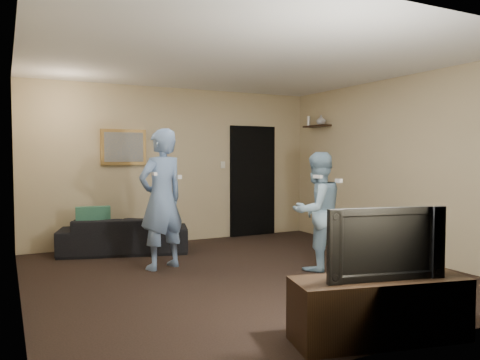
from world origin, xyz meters
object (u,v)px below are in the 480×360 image
wii_player_right (317,211)px  tv_console (380,309)px  sofa (124,235)px  television (381,242)px  wii_player_left (162,199)px

wii_player_right → tv_console: bearing=-113.9°
sofa → wii_player_right: 2.96m
tv_console → television: television is taller
sofa → wii_player_left: size_ratio=1.03×
television → wii_player_right: size_ratio=0.65×
tv_console → wii_player_left: (-0.83, 3.07, 0.65)m
sofa → wii_player_right: bearing=148.7°
tv_console → television: 0.53m
tv_console → television: (0.00, 0.00, 0.53)m
sofa → tv_console: 4.39m
sofa → wii_player_left: wii_player_left is taller
sofa → tv_console: (1.04, -4.26, -0.02)m
wii_player_left → wii_player_right: wii_player_left is taller
sofa → television: size_ratio=1.90×
tv_console → wii_player_right: bearing=79.2°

